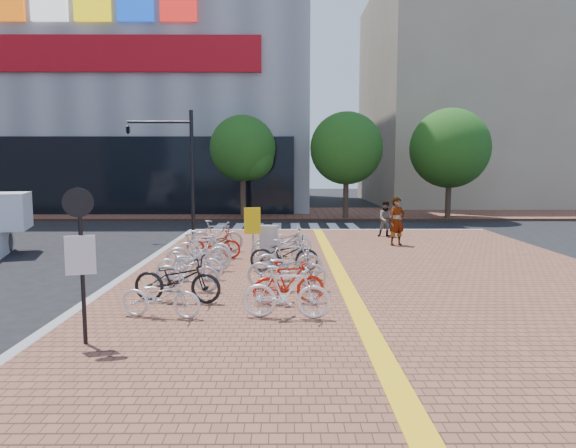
{
  "coord_description": "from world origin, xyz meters",
  "views": [
    {
      "loc": [
        0.47,
        -12.42,
        3.17
      ],
      "look_at": [
        0.55,
        4.14,
        1.3
      ],
      "focal_mm": 32.0,
      "sensor_mm": 36.0,
      "label": 1
    }
  ],
  "objects_px": {
    "bike_1": "(177,279)",
    "bike_12": "(284,254)",
    "pedestrian_a": "(397,221)",
    "bike_7": "(217,236)",
    "bike_13": "(281,248)",
    "bike_2": "(187,271)",
    "bike_14": "(283,242)",
    "traffic_light_pole": "(163,150)",
    "bike_0": "(161,296)",
    "bike_10": "(287,269)",
    "bike_3": "(190,263)",
    "bike_6": "(213,244)",
    "bike_4": "(199,252)",
    "yellow_sign": "(253,226)",
    "bike_15": "(288,239)",
    "notice_sign": "(80,247)",
    "bike_9": "(289,282)",
    "bike_8": "(286,292)",
    "pedestrian_b": "(386,219)",
    "bike_5": "(203,247)",
    "bike_11": "(288,259)",
    "utility_box": "(269,245)"
  },
  "relations": [
    {
      "from": "bike_1",
      "to": "pedestrian_a",
      "type": "xyz_separation_m",
      "value": [
        6.67,
        8.23,
        0.4
      ]
    },
    {
      "from": "pedestrian_a",
      "to": "bike_4",
      "type": "bearing_deg",
      "value": -167.42
    },
    {
      "from": "bike_3",
      "to": "yellow_sign",
      "type": "height_order",
      "value": "yellow_sign"
    },
    {
      "from": "bike_3",
      "to": "pedestrian_a",
      "type": "height_order",
      "value": "pedestrian_a"
    },
    {
      "from": "bike_5",
      "to": "pedestrian_b",
      "type": "bearing_deg",
      "value": -40.35
    },
    {
      "from": "traffic_light_pole",
      "to": "bike_0",
      "type": "bearing_deg",
      "value": -77.19
    },
    {
      "from": "bike_10",
      "to": "bike_13",
      "type": "bearing_deg",
      "value": 11.4
    },
    {
      "from": "bike_10",
      "to": "yellow_sign",
      "type": "relative_size",
      "value": 1.09
    },
    {
      "from": "bike_1",
      "to": "bike_2",
      "type": "bearing_deg",
      "value": 7.54
    },
    {
      "from": "bike_7",
      "to": "bike_13",
      "type": "height_order",
      "value": "bike_7"
    },
    {
      "from": "bike_6",
      "to": "traffic_light_pole",
      "type": "distance_m",
      "value": 6.74
    },
    {
      "from": "bike_3",
      "to": "bike_14",
      "type": "bearing_deg",
      "value": -38.67
    },
    {
      "from": "pedestrian_b",
      "to": "bike_4",
      "type": "bearing_deg",
      "value": -130.25
    },
    {
      "from": "pedestrian_a",
      "to": "bike_3",
      "type": "bearing_deg",
      "value": -161.89
    },
    {
      "from": "bike_4",
      "to": "bike_5",
      "type": "distance_m",
      "value": 1.12
    },
    {
      "from": "bike_5",
      "to": "bike_11",
      "type": "xyz_separation_m",
      "value": [
        2.61,
        -2.15,
        0.02
      ]
    },
    {
      "from": "bike_2",
      "to": "bike_15",
      "type": "distance_m",
      "value": 6.4
    },
    {
      "from": "bike_6",
      "to": "bike_14",
      "type": "distance_m",
      "value": 2.3
    },
    {
      "from": "bike_0",
      "to": "bike_10",
      "type": "relative_size",
      "value": 0.84
    },
    {
      "from": "bike_2",
      "to": "bike_14",
      "type": "relative_size",
      "value": 0.83
    },
    {
      "from": "bike_1",
      "to": "utility_box",
      "type": "bearing_deg",
      "value": -13.77
    },
    {
      "from": "bike_1",
      "to": "bike_3",
      "type": "bearing_deg",
      "value": 12.34
    },
    {
      "from": "bike_2",
      "to": "bike_7",
      "type": "xyz_separation_m",
      "value": [
        -0.06,
        5.85,
        0.07
      ]
    },
    {
      "from": "bike_3",
      "to": "traffic_light_pole",
      "type": "height_order",
      "value": "traffic_light_pole"
    },
    {
      "from": "bike_11",
      "to": "bike_13",
      "type": "bearing_deg",
      "value": 4.16
    },
    {
      "from": "bike_9",
      "to": "bike_13",
      "type": "bearing_deg",
      "value": -8.38
    },
    {
      "from": "bike_3",
      "to": "notice_sign",
      "type": "bearing_deg",
      "value": 166.58
    },
    {
      "from": "bike_7",
      "to": "traffic_light_pole",
      "type": "relative_size",
      "value": 0.35
    },
    {
      "from": "bike_4",
      "to": "pedestrian_b",
      "type": "distance_m",
      "value": 10.04
    },
    {
      "from": "bike_8",
      "to": "yellow_sign",
      "type": "xyz_separation_m",
      "value": [
        -0.98,
        5.1,
        0.72
      ]
    },
    {
      "from": "bike_11",
      "to": "bike_7",
      "type": "bearing_deg",
      "value": 27.96
    },
    {
      "from": "bike_0",
      "to": "bike_10",
      "type": "distance_m",
      "value": 3.43
    },
    {
      "from": "bike_7",
      "to": "bike_14",
      "type": "height_order",
      "value": "bike_7"
    },
    {
      "from": "bike_15",
      "to": "bike_11",
      "type": "bearing_deg",
      "value": 173.21
    },
    {
      "from": "bike_5",
      "to": "traffic_light_pole",
      "type": "distance_m",
      "value": 7.55
    },
    {
      "from": "bike_12",
      "to": "traffic_light_pole",
      "type": "relative_size",
      "value": 0.37
    },
    {
      "from": "notice_sign",
      "to": "bike_9",
      "type": "bearing_deg",
      "value": 36.31
    },
    {
      "from": "traffic_light_pole",
      "to": "pedestrian_b",
      "type": "bearing_deg",
      "value": -0.45
    },
    {
      "from": "bike_1",
      "to": "notice_sign",
      "type": "distance_m",
      "value": 3.13
    },
    {
      "from": "bike_1",
      "to": "yellow_sign",
      "type": "bearing_deg",
      "value": -11.75
    },
    {
      "from": "bike_1",
      "to": "bike_12",
      "type": "relative_size",
      "value": 1.01
    },
    {
      "from": "bike_0",
      "to": "bike_10",
      "type": "height_order",
      "value": "bike_10"
    },
    {
      "from": "bike_6",
      "to": "bike_15",
      "type": "height_order",
      "value": "bike_6"
    },
    {
      "from": "bike_0",
      "to": "notice_sign",
      "type": "height_order",
      "value": "notice_sign"
    },
    {
      "from": "yellow_sign",
      "to": "notice_sign",
      "type": "relative_size",
      "value": 0.68
    },
    {
      "from": "pedestrian_a",
      "to": "bike_12",
      "type": "bearing_deg",
      "value": -154.86
    },
    {
      "from": "bike_9",
      "to": "pedestrian_a",
      "type": "bearing_deg",
      "value": -37.44
    },
    {
      "from": "bike_0",
      "to": "bike_8",
      "type": "relative_size",
      "value": 0.93
    },
    {
      "from": "bike_9",
      "to": "utility_box",
      "type": "bearing_deg",
      "value": -3.68
    },
    {
      "from": "bike_6",
      "to": "bike_4",
      "type": "bearing_deg",
      "value": -176.12
    }
  ]
}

